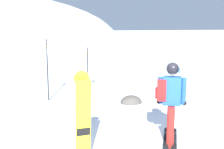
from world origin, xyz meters
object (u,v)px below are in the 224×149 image
at_px(rock_mid, 131,103).
at_px(piste_marker_far, 47,65).
at_px(snowboarder_main, 170,101).
at_px(piste_marker_near, 88,66).
at_px(spare_snowboard, 83,115).

bearing_deg(rock_mid, piste_marker_far, 154.23).
bearing_deg(snowboarder_main, piste_marker_far, 114.20).
xyz_separation_m(snowboarder_main, piste_marker_near, (-0.44, 5.09, 0.07)).
height_order(spare_snowboard, piste_marker_near, piste_marker_near).
xyz_separation_m(snowboarder_main, spare_snowboard, (-1.86, -0.12, -0.08)).
bearing_deg(piste_marker_far, piste_marker_near, 24.79).
relative_size(snowboarder_main, rock_mid, 2.44).
relative_size(spare_snowboard, rock_mid, 2.36).
bearing_deg(snowboarder_main, spare_snowboard, -176.22).
distance_m(spare_snowboard, piste_marker_far, 4.52).
relative_size(spare_snowboard, piste_marker_far, 0.79).
distance_m(spare_snowboard, piste_marker_near, 5.40).
distance_m(snowboarder_main, spare_snowboard, 1.86).
bearing_deg(piste_marker_near, rock_mid, -63.64).
relative_size(piste_marker_near, piste_marker_far, 0.83).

